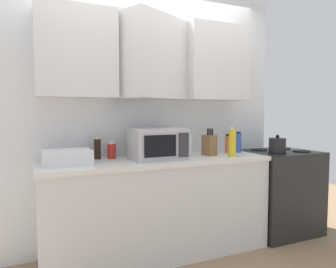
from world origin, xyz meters
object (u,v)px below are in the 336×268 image
microwave (158,144)px  bottle_spice_jar (228,144)px  bottle_blue_cleaner (238,143)px  knife_block (209,145)px  dish_rack (67,157)px  kettle (277,145)px  bottle_red_sauce (112,150)px  bottle_clear_tall (188,146)px  bottle_soy_dark (97,148)px  stove_range (279,191)px  bottle_yellow_mustard (232,143)px

microwave → bottle_spice_jar: bearing=7.5°
bottle_blue_cleaner → knife_block: bearing=-170.9°
dish_rack → bottle_spice_jar: bottle_spice_jar is taller
kettle → bottle_blue_cleaner: bearing=145.8°
bottle_red_sauce → bottle_clear_tall: bearing=-11.4°
kettle → microwave: bearing=173.8°
bottle_soy_dark → bottle_clear_tall: size_ratio=0.99×
bottle_clear_tall → stove_range: bearing=-3.1°
dish_rack → knife_block: bearing=-0.1°
bottle_clear_tall → bottle_blue_cleaner: bearing=2.0°
bottle_red_sauce → bottle_yellow_mustard: bearing=-18.3°
bottle_soy_dark → bottle_red_sauce: bottle_soy_dark is taller
microwave → dish_rack: 0.79m
stove_range → kettle: (-0.17, -0.14, 0.53)m
stove_range → bottle_clear_tall: size_ratio=4.50×
bottle_blue_cleaner → bottle_soy_dark: (-1.45, 0.15, -0.01)m
kettle → microwave: size_ratio=0.38×
stove_range → bottle_blue_cleaner: bearing=170.7°
bottle_red_sauce → bottle_blue_cleaner: bearing=-5.4°
stove_range → microwave: microwave is taller
dish_rack → bottle_spice_jar: size_ratio=1.92×
dish_rack → bottle_yellow_mustard: 1.51m
kettle → bottle_spice_jar: 0.50m
bottle_soy_dark → bottle_clear_tall: bearing=-11.1°
bottle_yellow_mustard → bottle_red_sauce: bottle_yellow_mustard is taller
knife_block → bottle_red_sauce: knife_block is taller
kettle → bottle_red_sauce: kettle is taller
stove_range → kettle: bearing=-140.5°
kettle → dish_rack: bearing=175.6°
bottle_spice_jar → bottle_yellow_mustard: (-0.13, -0.26, 0.04)m
bottle_spice_jar → bottle_soy_dark: bottle_soy_dark is taller
stove_range → kettle: 0.58m
stove_range → bottle_soy_dark: size_ratio=4.55×
microwave → bottle_soy_dark: microwave is taller
knife_block → bottle_red_sauce: size_ratio=1.70×
bottle_spice_jar → bottle_yellow_mustard: size_ratio=0.70×
kettle → bottle_clear_tall: (-0.93, 0.20, 0.01)m
knife_block → dish_rack: bearing=179.9°
dish_rack → bottle_blue_cleaner: (1.74, 0.06, 0.05)m
dish_rack → bottle_spice_jar: (1.62, 0.09, 0.03)m
stove_range → bottle_red_sauce: bearing=173.6°
knife_block → bottle_yellow_mustard: size_ratio=0.95×
bottle_blue_cleaner → bottle_red_sauce: bearing=174.6°
microwave → bottle_blue_cleaner: bearing=5.0°
microwave → bottle_soy_dark: size_ratio=2.40×
microwave → bottle_red_sauce: (-0.37, 0.21, -0.07)m
bottle_clear_tall → dish_rack: bearing=-178.0°
microwave → bottle_blue_cleaner: (0.95, 0.08, -0.03)m
kettle → knife_block: (-0.72, 0.16, 0.02)m
bottle_blue_cleaner → bottle_yellow_mustard: (-0.24, -0.23, 0.03)m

